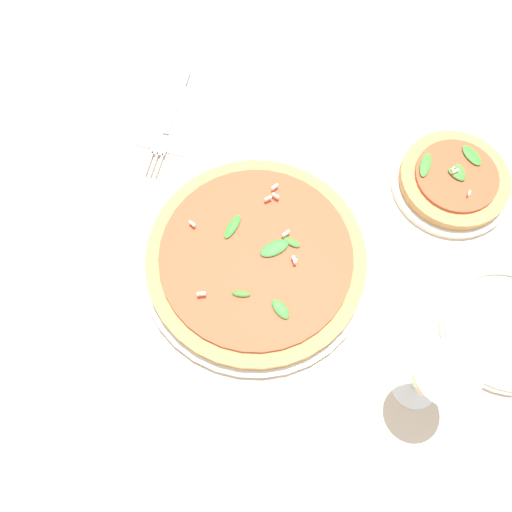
{
  "coord_description": "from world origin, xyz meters",
  "views": [
    {
      "loc": [
        0.29,
        -0.05,
        0.74
      ],
      "look_at": [
        0.02,
        -0.04,
        0.03
      ],
      "focal_mm": 35.0,
      "sensor_mm": 36.0,
      "label": 1
    }
  ],
  "objects_px": {
    "fork": "(170,119)",
    "side_plate_white": "(505,329)",
    "wine_glass": "(436,377)",
    "pizza_personal_side": "(453,181)",
    "pizza_arugula_main": "(256,259)"
  },
  "relations": [
    {
      "from": "fork",
      "to": "side_plate_white",
      "type": "height_order",
      "value": "side_plate_white"
    },
    {
      "from": "wine_glass",
      "to": "side_plate_white",
      "type": "height_order",
      "value": "wine_glass"
    },
    {
      "from": "pizza_personal_side",
      "to": "fork",
      "type": "relative_size",
      "value": 0.89
    },
    {
      "from": "pizza_arugula_main",
      "to": "side_plate_white",
      "type": "height_order",
      "value": "pizza_arugula_main"
    },
    {
      "from": "pizza_arugula_main",
      "to": "pizza_personal_side",
      "type": "xyz_separation_m",
      "value": [
        -0.12,
        0.33,
        -0.0
      ]
    },
    {
      "from": "pizza_arugula_main",
      "to": "fork",
      "type": "relative_size",
      "value": 1.62
    },
    {
      "from": "pizza_personal_side",
      "to": "side_plate_white",
      "type": "relative_size",
      "value": 1.03
    },
    {
      "from": "wine_glass",
      "to": "pizza_personal_side",
      "type": "bearing_deg",
      "value": 160.12
    },
    {
      "from": "pizza_arugula_main",
      "to": "side_plate_white",
      "type": "bearing_deg",
      "value": 70.4
    },
    {
      "from": "pizza_arugula_main",
      "to": "wine_glass",
      "type": "relative_size",
      "value": 2.54
    },
    {
      "from": "pizza_arugula_main",
      "to": "fork",
      "type": "bearing_deg",
      "value": -153.64
    },
    {
      "from": "pizza_personal_side",
      "to": "wine_glass",
      "type": "bearing_deg",
      "value": -19.88
    },
    {
      "from": "pizza_arugula_main",
      "to": "pizza_personal_side",
      "type": "height_order",
      "value": "same"
    },
    {
      "from": "pizza_personal_side",
      "to": "wine_glass",
      "type": "distance_m",
      "value": 0.35
    },
    {
      "from": "wine_glass",
      "to": "fork",
      "type": "bearing_deg",
      "value": -143.57
    }
  ]
}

